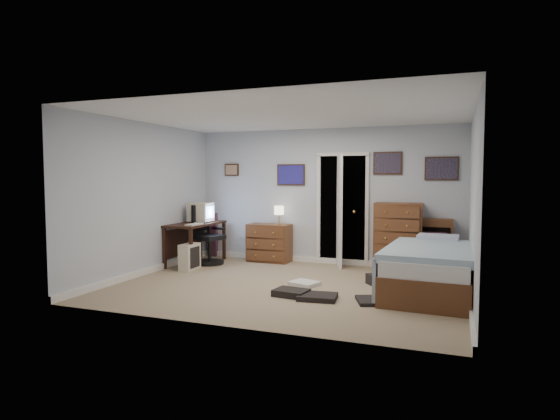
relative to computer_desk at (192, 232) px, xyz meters
The scene contains 15 objects.
floor 2.60m from the computer_desk, 25.32° to the right, with size 5.00×4.00×0.02m, color gray.
computer_desk is the anchor object (origin of this frame).
crt_monitor 0.41m from the computer_desk, 53.05° to the left, with size 0.40×0.37×0.37m.
keyboard 0.48m from the computer_desk, 52.19° to the right, with size 0.15×0.41×0.02m, color beige.
pc_tower 0.72m from the computer_desk, 61.94° to the right, with size 0.21×0.43×0.46m.
office_chair 0.33m from the computer_desk, 14.91° to the left, with size 0.65×0.65×1.09m.
media_stack 0.90m from the computer_desk, 91.87° to the left, with size 0.18×0.18×0.88m, color maroon.
low_dresser 1.47m from the computer_desk, 28.43° to the left, with size 0.81×0.40×0.72m, color brown.
table_lamp 1.68m from the computer_desk, 25.08° to the left, with size 0.19×0.19×0.35m.
doorway 2.92m from the computer_desk, 24.23° to the left, with size 0.96×1.12×2.05m.
tall_dresser 3.73m from the computer_desk, 10.30° to the left, with size 0.79×0.47×1.17m, color brown.
headboard_bookcase 4.12m from the computer_desk, 10.88° to the left, with size 1.01×0.28×0.90m.
bed 4.35m from the computer_desk, 10.06° to the right, with size 1.28×2.24×0.72m.
wall_posters 3.21m from the computer_desk, 17.35° to the left, with size 4.38×0.04×0.60m.
floor_clutter 3.26m from the computer_desk, 24.68° to the right, with size 1.55×1.49×0.16m.
Camera 1 is at (2.29, -6.40, 1.60)m, focal length 30.00 mm.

